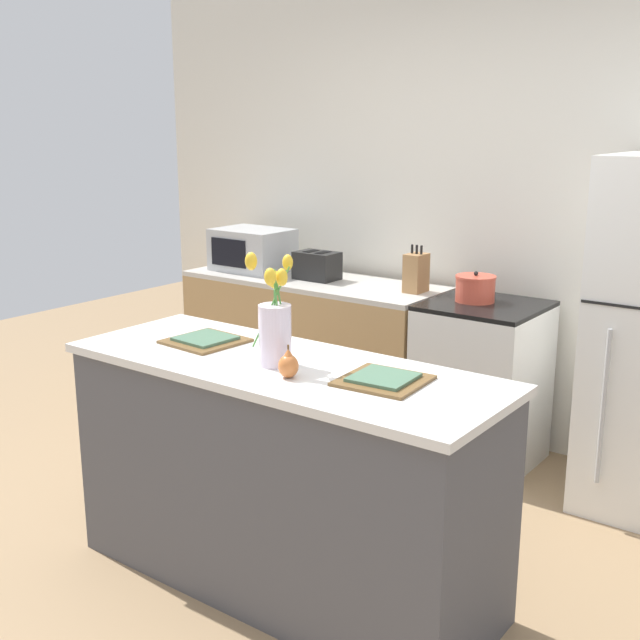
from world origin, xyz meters
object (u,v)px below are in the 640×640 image
stove_range (481,384)px  toaster (317,265)px  cooking_pot (475,288)px  pear_figurine (288,365)px  plate_setting_left (205,340)px  knife_block (416,273)px  flower_vase (275,326)px  plate_setting_right (383,379)px  microwave (252,250)px

stove_range → toaster: 1.25m
cooking_pot → pear_figurine: bearing=-86.5°
stove_range → plate_setting_left: 1.73m
toaster → knife_block: (0.68, 0.04, 0.03)m
flower_vase → plate_setting_right: size_ratio=1.41×
flower_vase → pear_figurine: bearing=-33.3°
cooking_pot → knife_block: size_ratio=0.81×
flower_vase → cooking_pot: bearing=88.9°
stove_range → plate_setting_left: plate_setting_left is taller
stove_range → microwave: size_ratio=1.88×
stove_range → plate_setting_left: size_ratio=2.92×
plate_setting_right → toaster: bearing=133.2°
flower_vase → plate_setting_right: flower_vase is taller
plate_setting_right → microwave: (-1.99, 1.56, 0.08)m
plate_setting_left → toaster: bearing=110.6°
plate_setting_left → toaster: (-0.59, 1.57, 0.03)m
plate_setting_left → stove_range: bearing=70.9°
cooking_pot → microwave: bearing=-179.4°
cooking_pot → microwave: microwave is taller
plate_setting_left → cooking_pot: (0.47, 1.58, 0.02)m
plate_setting_right → cooking_pot: (-0.41, 1.58, 0.02)m
microwave → toaster: bearing=0.5°
flower_vase → knife_block: size_ratio=1.62×
stove_range → pear_figurine: size_ratio=7.30×
flower_vase → plate_setting_right: (0.44, 0.07, -0.14)m
stove_range → pear_figurine: bearing=-88.8°
pear_figurine → knife_block: (-0.49, 1.76, 0.02)m
plate_setting_right → cooking_pot: size_ratio=1.42×
toaster → flower_vase: bearing=-57.9°
stove_range → toaster: bearing=179.8°
flower_vase → pear_figurine: (0.14, -0.09, -0.11)m
pear_figurine → toaster: size_ratio=0.44×
microwave → knife_block: size_ratio=1.78×
flower_vase → microwave: flower_vase is taller
plate_setting_right → toaster: toaster is taller
plate_setting_left → knife_block: 1.61m
stove_range → knife_block: bearing=175.1°
pear_figurine → microwave: size_ratio=0.26×
stove_range → plate_setting_right: 1.68m
stove_range → flower_vase: size_ratio=2.07×
plate_setting_right → cooking_pot: cooking_pot is taller
microwave → cooking_pot: bearing=0.6°
pear_figurine → cooking_pot: size_ratio=0.57×
pear_figurine → stove_range: bearing=91.2°
stove_range → cooking_pot: size_ratio=4.14×
plate_setting_left → knife_block: bearing=86.8°
plate_setting_right → cooking_pot: bearing=104.6°
cooking_pot → plate_setting_right: bearing=-75.4°
microwave → plate_setting_right: bearing=-38.1°
flower_vase → cooking_pot: size_ratio=2.00×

